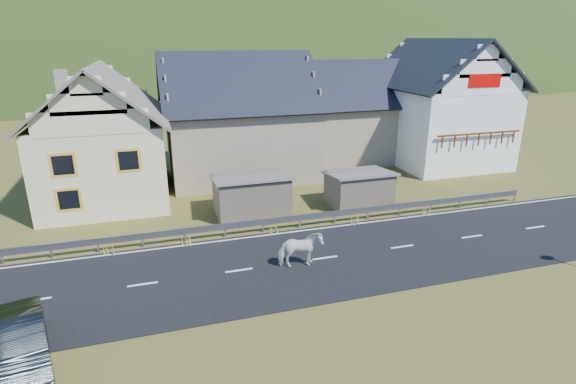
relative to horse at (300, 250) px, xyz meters
name	(u,v)px	position (x,y,z in m)	size (l,w,h in m)	color
ground	(325,259)	(1.34, 0.42, -0.84)	(160.00, 160.00, 0.00)	#494B1C
road	(325,258)	(1.34, 0.42, -0.82)	(60.00, 7.00, 0.04)	black
lane_markings	(325,258)	(1.34, 0.42, -0.80)	(60.00, 6.60, 0.01)	silver
guardrail	(300,218)	(1.34, 4.10, -0.28)	(28.10, 0.09, 0.75)	#93969B
shed_left	(251,195)	(-0.66, 6.92, 0.26)	(4.30, 3.30, 2.40)	#726656
shed_right	(359,189)	(5.84, 6.42, 0.16)	(3.80, 2.90, 2.20)	#726656
house_cream	(101,129)	(-8.67, 12.42, 3.51)	(7.80, 9.80, 8.30)	#FFEAB8
house_stone_a	(238,110)	(0.34, 15.42, 3.79)	(10.80, 9.80, 8.90)	gray
house_stone_b	(353,106)	(10.34, 17.42, 3.39)	(9.80, 8.80, 8.10)	gray
house_white	(438,98)	(16.34, 14.42, 4.22)	(8.80, 10.80, 9.70)	white
mountain	(181,110)	(6.34, 180.42, -20.84)	(440.00, 280.00, 260.00)	#233C16
horse	(300,250)	(0.00, 0.00, 0.00)	(1.90, 0.87, 1.61)	silver
car	(17,347)	(-10.20, -3.58, -0.07)	(1.64, 4.70, 1.55)	black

